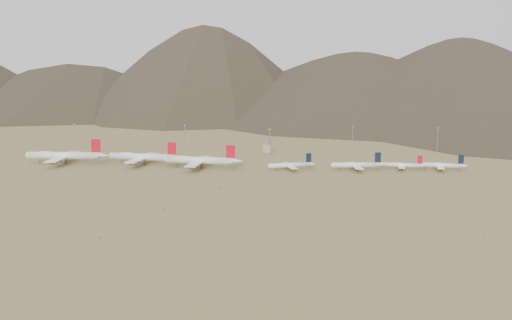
# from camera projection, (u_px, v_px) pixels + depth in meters

# --- Properties ---
(ground) EXTENTS (3000.00, 3000.00, 0.00)m
(ground) POSITION_uv_depth(u_px,v_px,m) (219.00, 175.00, 456.58)
(ground) COLOR #A38B54
(ground) RESTS_ON ground
(mountain_ridge) EXTENTS (4400.00, 1000.00, 300.00)m
(mountain_ridge) POSITION_uv_depth(u_px,v_px,m) (279.00, 34.00, 1313.11)
(mountain_ridge) COLOR #48382B
(mountain_ridge) RESTS_ON ground
(widebody_west) EXTENTS (75.91, 58.29, 22.53)m
(widebody_west) POSITION_uv_depth(u_px,v_px,m) (64.00, 155.00, 504.23)
(widebody_west) COLOR white
(widebody_west) RESTS_ON ground
(widebody_centre) EXTENTS (70.14, 54.41, 20.88)m
(widebody_centre) POSITION_uv_depth(u_px,v_px,m) (143.00, 157.00, 500.61)
(widebody_centre) COLOR white
(widebody_centre) RESTS_ON ground
(widebody_east) EXTENTS (69.69, 53.85, 20.71)m
(widebody_east) POSITION_uv_depth(u_px,v_px,m) (200.00, 160.00, 483.62)
(widebody_east) COLOR white
(widebody_east) RESTS_ON ground
(narrowbody_a) EXTENTS (40.57, 30.23, 13.91)m
(narrowbody_a) POSITION_uv_depth(u_px,v_px,m) (291.00, 165.00, 476.52)
(narrowbody_a) COLOR white
(narrowbody_a) RESTS_ON ground
(narrowbody_b) EXTENTS (46.35, 33.69, 15.36)m
(narrowbody_b) POSITION_uv_depth(u_px,v_px,m) (358.00, 165.00, 474.35)
(narrowbody_b) COLOR white
(narrowbody_b) RESTS_ON ground
(narrowbody_c) EXTENTS (38.08, 27.53, 12.58)m
(narrowbody_c) POSITION_uv_depth(u_px,v_px,m) (403.00, 165.00, 478.65)
(narrowbody_c) COLOR white
(narrowbody_c) RESTS_ON ground
(narrowbody_d) EXTENTS (41.99, 30.42, 13.88)m
(narrowbody_d) POSITION_uv_depth(u_px,v_px,m) (442.00, 165.00, 475.18)
(narrowbody_d) COLOR white
(narrowbody_d) RESTS_ON ground
(control_tower) EXTENTS (8.00, 8.00, 12.00)m
(control_tower) POSITION_uv_depth(u_px,v_px,m) (267.00, 147.00, 570.58)
(control_tower) COLOR tan
(control_tower) RESTS_ON ground
(mast_far_west) EXTENTS (2.00, 0.60, 25.70)m
(mast_far_west) POSITION_uv_depth(u_px,v_px,m) (75.00, 134.00, 596.34)
(mast_far_west) COLOR gray
(mast_far_west) RESTS_ON ground
(mast_west) EXTENTS (2.00, 0.60, 25.70)m
(mast_west) POSITION_uv_depth(u_px,v_px,m) (185.00, 136.00, 583.13)
(mast_west) COLOR gray
(mast_west) RESTS_ON ground
(mast_centre) EXTENTS (2.00, 0.60, 25.70)m
(mast_centre) POSITION_uv_depth(u_px,v_px,m) (270.00, 140.00, 551.60)
(mast_centre) COLOR gray
(mast_centre) RESTS_ON ground
(mast_east) EXTENTS (2.00, 0.60, 25.70)m
(mast_east) POSITION_uv_depth(u_px,v_px,m) (352.00, 137.00, 574.33)
(mast_east) COLOR gray
(mast_east) RESTS_ON ground
(mast_far_east) EXTENTS (2.00, 0.60, 25.70)m
(mast_far_east) POSITION_uv_depth(u_px,v_px,m) (437.00, 139.00, 560.02)
(mast_far_east) COLOR gray
(mast_far_east) RESTS_ON ground
(desert_scrub) EXTENTS (385.34, 182.35, 0.81)m
(desert_scrub) POSITION_uv_depth(u_px,v_px,m) (268.00, 207.00, 356.94)
(desert_scrub) COLOR olive
(desert_scrub) RESTS_ON ground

